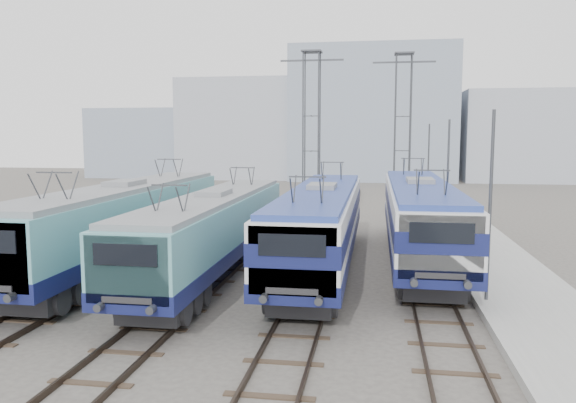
# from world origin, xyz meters

# --- Properties ---
(ground) EXTENTS (160.00, 160.00, 0.00)m
(ground) POSITION_xyz_m (0.00, 0.00, 0.00)
(ground) COLOR #514C47
(platform) EXTENTS (4.00, 70.00, 0.30)m
(platform) POSITION_xyz_m (10.20, 8.00, 0.15)
(platform) COLOR #9E9E99
(platform) RESTS_ON ground
(locomotive_far_left) EXTENTS (2.99, 18.88, 3.55)m
(locomotive_far_left) POSITION_xyz_m (-6.75, 5.60, 2.34)
(locomotive_far_left) COLOR #13194E
(locomotive_far_left) RESTS_ON ground
(locomotive_center_left) EXTENTS (2.76, 17.45, 3.28)m
(locomotive_center_left) POSITION_xyz_m (-2.25, 4.69, 2.18)
(locomotive_center_left) COLOR #13194E
(locomotive_center_left) RESTS_ON ground
(locomotive_center_right) EXTENTS (2.90, 18.36, 3.45)m
(locomotive_center_right) POSITION_xyz_m (2.25, 6.57, 2.34)
(locomotive_center_right) COLOR #13194E
(locomotive_center_right) RESTS_ON ground
(locomotive_far_right) EXTENTS (2.98, 18.86, 3.55)m
(locomotive_far_right) POSITION_xyz_m (6.75, 9.22, 2.40)
(locomotive_far_right) COLOR #13194E
(locomotive_far_right) RESTS_ON ground
(catenary_tower_west) EXTENTS (4.50, 1.20, 12.00)m
(catenary_tower_west) POSITION_xyz_m (0.00, 22.00, 6.64)
(catenary_tower_west) COLOR #3F4247
(catenary_tower_west) RESTS_ON ground
(catenary_tower_east) EXTENTS (4.50, 1.20, 12.00)m
(catenary_tower_east) POSITION_xyz_m (6.50, 24.00, 6.64)
(catenary_tower_east) COLOR #3F4247
(catenary_tower_east) RESTS_ON ground
(mast_front) EXTENTS (0.12, 0.12, 7.00)m
(mast_front) POSITION_xyz_m (8.60, 2.00, 3.50)
(mast_front) COLOR #3F4247
(mast_front) RESTS_ON ground
(mast_mid) EXTENTS (0.12, 0.12, 7.00)m
(mast_mid) POSITION_xyz_m (8.60, 14.00, 3.50)
(mast_mid) COLOR #3F4247
(mast_mid) RESTS_ON ground
(mast_rear) EXTENTS (0.12, 0.12, 7.00)m
(mast_rear) POSITION_xyz_m (8.60, 26.00, 3.50)
(mast_rear) COLOR #3F4247
(mast_rear) RESTS_ON ground
(building_west) EXTENTS (18.00, 12.00, 14.00)m
(building_west) POSITION_xyz_m (-14.00, 62.00, 7.00)
(building_west) COLOR #A6ACB9
(building_west) RESTS_ON ground
(building_center) EXTENTS (22.00, 14.00, 18.00)m
(building_center) POSITION_xyz_m (4.00, 62.00, 9.00)
(building_center) COLOR #8D9AAD
(building_center) RESTS_ON ground
(building_east) EXTENTS (16.00, 12.00, 12.00)m
(building_east) POSITION_xyz_m (24.00, 62.00, 6.00)
(building_east) COLOR #A6ACB9
(building_east) RESTS_ON ground
(building_far_west) EXTENTS (14.00, 10.00, 10.00)m
(building_far_west) POSITION_xyz_m (-30.00, 62.00, 5.00)
(building_far_west) COLOR #8D9AAD
(building_far_west) RESTS_ON ground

